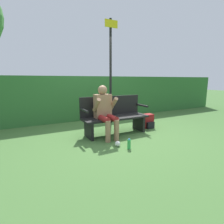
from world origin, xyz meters
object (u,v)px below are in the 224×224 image
object	(u,v)px
signpost	(111,68)
person_seated	(105,109)
park_bench	(114,116)
parked_car	(108,87)
water_bottle	(129,144)
backpack	(148,121)

from	to	relation	value
signpost	person_seated	bearing A→B (deg)	-123.17
park_bench	person_seated	size ratio (longest dim) A/B	1.37
signpost	parked_car	xyz separation A→B (m)	(4.63, 9.40, -1.03)
signpost	park_bench	bearing A→B (deg)	-113.06
park_bench	water_bottle	bearing A→B (deg)	-102.78
park_bench	water_bottle	xyz separation A→B (m)	(-0.23, -1.02, -0.35)
park_bench	parked_car	world-z (taller)	parked_car
person_seated	backpack	distance (m)	1.46
water_bottle	signpost	size ratio (longest dim) A/B	0.07
backpack	parked_car	xyz separation A→B (m)	(3.99, 10.38, 0.44)
water_bottle	parked_car	bearing A→B (deg)	65.16
park_bench	backpack	distance (m)	1.10
backpack	water_bottle	bearing A→B (deg)	-141.27
backpack	person_seated	bearing A→B (deg)	-173.73
water_bottle	parked_car	xyz separation A→B (m)	(5.28, 11.42, 0.52)
person_seated	water_bottle	size ratio (longest dim) A/B	5.81
person_seated	signpost	bearing A→B (deg)	56.83
park_bench	signpost	world-z (taller)	signpost
person_seated	parked_car	distance (m)	11.82
water_bottle	signpost	xyz separation A→B (m)	(0.65, 2.01, 1.55)
park_bench	parked_car	bearing A→B (deg)	64.08
park_bench	backpack	size ratio (longest dim) A/B	4.33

